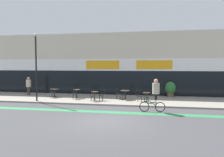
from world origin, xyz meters
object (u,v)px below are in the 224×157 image
Objects in this scene: planter_pot at (170,89)px; cafe_chair_3_side at (118,93)px; cafe_chair_0_near at (52,92)px; lamp_post at (36,62)px; pedestrian_near_end at (29,84)px; cafe_chair_1_near at (74,93)px; bistro_table_0 at (55,91)px; cyclist_0 at (155,92)px; bistro_table_1 at (77,92)px; cafe_chair_4_near at (146,96)px; cafe_chair_2_side at (102,94)px; bistro_table_4 at (146,95)px; bistro_table_3 at (125,93)px; cafe_chair_3_near at (124,94)px; bistro_table_2 at (95,94)px; cafe_chair_4_side at (139,95)px; cafe_chair_2_near at (93,95)px.

cafe_chair_3_side is at bearing -151.93° from planter_pot.
cafe_chair_0_near is 6.03m from cafe_chair_3_side.
lamp_post reaches higher than pedestrian_near_end.
cafe_chair_1_near and cafe_chair_3_side have the same top height.
bistro_table_0 is 10.19m from cyclist_0.
bistro_table_1 is 0.63m from cafe_chair_1_near.
cafe_chair_1_near is at bearing 153.84° from pedestrian_near_end.
cafe_chair_4_near is at bearing -78.63° from cyclist_0.
pedestrian_near_end is at bearing -21.15° from cafe_chair_2_side.
bistro_table_3 is at bearing 153.88° from bistro_table_4.
bistro_table_4 is at bearing -106.68° from cafe_chair_3_near.
cafe_chair_2_side reaches higher than bistro_table_4.
cafe_chair_0_near is (-2.29, -0.27, -0.03)m from bistro_table_1.
lamp_post reaches higher than cafe_chair_0_near.
cafe_chair_0_near is at bearing 148.09° from pedestrian_near_end.
cafe_chair_1_near is 7.71m from cyclist_0.
pedestrian_near_end is (-7.29, 1.94, 0.55)m from bistro_table_2.
bistro_table_4 is 0.34× the size of cyclist_0.
lamp_post is (-6.42, -2.24, 2.66)m from cafe_chair_3_side.
bistro_table_1 is 0.86× the size of cafe_chair_1_near.
bistro_table_2 is 5.92m from cyclist_0.
planter_pot reaches higher than cafe_chair_1_near.
planter_pot is (5.78, 3.45, 0.24)m from cafe_chair_2_side.
cafe_chair_4_side is 0.63× the size of planter_pot.
cafe_chair_3_side is (1.19, 1.00, 0.00)m from cafe_chair_2_side.
bistro_table_4 is at bearing -5.79° from cafe_chair_4_side.
cafe_chair_3_near is (4.36, -0.52, -0.03)m from bistro_table_1.
cafe_chair_4_side is at bearing 8.99° from lamp_post.
bistro_table_3 is at bearing 7.07° from cafe_chair_3_side.
cafe_chair_3_side is (-0.64, 0.64, 0.00)m from cafe_chair_3_near.
bistro_table_4 is at bearing -90.47° from cafe_chair_0_near.
cyclist_0 is (1.28, -3.25, 0.66)m from cafe_chair_4_side.
cafe_chair_1_near is at bearing -89.38° from bistro_table_1.
bistro_table_2 is at bearing -6.55° from cafe_chair_2_side.
cafe_chair_0_near and cafe_chair_3_near have the same top height.
cafe_chair_4_near is (4.29, -0.53, 0.00)m from bistro_table_2.
bistro_table_2 is at bearing -103.38° from cafe_chair_1_near.
cafe_chair_4_near is (2.48, -1.55, 0.00)m from cafe_chair_3_side.
planter_pot is at bearing 17.11° from bistro_table_1.
cafe_chair_2_side and cafe_chair_4_side have the same top height.
planter_pot is (8.31, 3.19, 0.24)m from cafe_chair_1_near.
cafe_chair_1_near is at bearing 178.29° from bistro_table_4.
cafe_chair_1_near is 1.00× the size of cafe_chair_2_side.
lamp_post is at bearing -99.18° from bistro_table_0.
bistro_table_4 is 0.82× the size of cafe_chair_0_near.
cyclist_0 is (4.95, -2.54, 0.66)m from cafe_chair_2_near.
bistro_table_3 is 6.66m from cafe_chair_0_near.
cyclist_0 reaches higher than cafe_chair_3_near.
cafe_chair_2_side is (2.53, -0.27, 0.00)m from cafe_chair_1_near.
pedestrian_near_end is (-12.25, 5.11, -0.11)m from cyclist_0.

